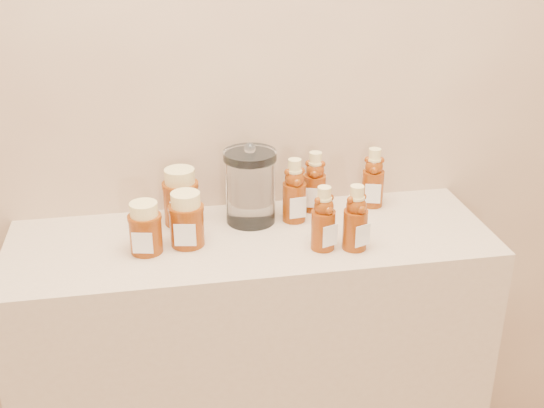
{
  "coord_description": "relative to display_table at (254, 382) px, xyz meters",
  "views": [
    {
      "loc": [
        -0.22,
        0.07,
        1.68
      ],
      "look_at": [
        0.05,
        1.52,
        1.0
      ],
      "focal_mm": 45.0,
      "sensor_mm": 36.0,
      "label": 1
    }
  ],
  "objects": [
    {
      "name": "glass_canister",
      "position": [
        0.01,
        0.09,
        0.55
      ],
      "size": [
        0.14,
        0.14,
        0.21
      ],
      "primitive_type": null,
      "rotation": [
        0.0,
        0.0,
        -0.01
      ],
      "color": "white",
      "rests_on": "display_table"
    },
    {
      "name": "display_table",
      "position": [
        0.0,
        0.0,
        0.0
      ],
      "size": [
        1.2,
        0.4,
        0.9
      ],
      "primitive_type": "cube",
      "color": "#C1AA8D",
      "rests_on": "ground"
    },
    {
      "name": "wall_back",
      "position": [
        0.0,
        0.2,
        0.9
      ],
      "size": [
        3.5,
        0.02,
        2.7
      ],
      "primitive_type": "cube",
      "color": "tan",
      "rests_on": "ground"
    },
    {
      "name": "bear_bottle_front_left",
      "position": [
        0.16,
        -0.09,
        0.54
      ],
      "size": [
        0.08,
        0.08,
        0.18
      ],
      "primitive_type": null,
      "rotation": [
        0.0,
        0.0,
        0.35
      ],
      "color": "#692708",
      "rests_on": "display_table"
    },
    {
      "name": "bear_bottle_back_mid",
      "position": [
        0.19,
        0.13,
        0.54
      ],
      "size": [
        0.08,
        0.08,
        0.18
      ],
      "primitive_type": null,
      "rotation": [
        0.0,
        0.0,
        -0.32
      ],
      "color": "#692708",
      "rests_on": "display_table"
    },
    {
      "name": "bear_bottle_back_left",
      "position": [
        0.12,
        0.08,
        0.55
      ],
      "size": [
        0.07,
        0.07,
        0.19
      ],
      "primitive_type": null,
      "rotation": [
        0.0,
        0.0,
        0.11
      ],
      "color": "#692708",
      "rests_on": "display_table"
    },
    {
      "name": "honey_jar_front",
      "position": [
        -0.16,
        -0.01,
        0.52
      ],
      "size": [
        0.1,
        0.1,
        0.14
      ],
      "primitive_type": null,
      "rotation": [
        0.0,
        0.0,
        -0.18
      ],
      "color": "#692708",
      "rests_on": "display_table"
    },
    {
      "name": "bear_bottle_back_right",
      "position": [
        0.35,
        0.13,
        0.54
      ],
      "size": [
        0.08,
        0.08,
        0.18
      ],
      "primitive_type": null,
      "rotation": [
        0.0,
        0.0,
        -0.29
      ],
      "color": "#692708",
      "rests_on": "display_table"
    },
    {
      "name": "bear_bottle_front_right",
      "position": [
        0.23,
        -0.1,
        0.54
      ],
      "size": [
        0.08,
        0.08,
        0.18
      ],
      "primitive_type": null,
      "rotation": [
        0.0,
        0.0,
        0.36
      ],
      "color": "#692708",
      "rests_on": "display_table"
    },
    {
      "name": "honey_jar_back",
      "position": [
        -0.16,
        0.11,
        0.52
      ],
      "size": [
        0.1,
        0.1,
        0.15
      ],
      "primitive_type": null,
      "rotation": [
        0.0,
        0.0,
        -0.05
      ],
      "color": "#692708",
      "rests_on": "display_table"
    },
    {
      "name": "honey_jar_left",
      "position": [
        -0.26,
        -0.03,
        0.51
      ],
      "size": [
        0.1,
        0.1,
        0.13
      ],
      "primitive_type": null,
      "rotation": [
        0.0,
        0.0,
        -0.22
      ],
      "color": "#692708",
      "rests_on": "display_table"
    }
  ]
}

